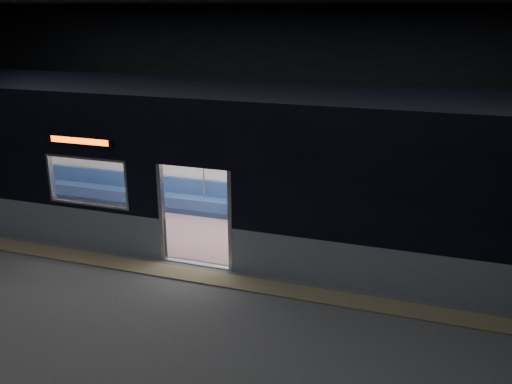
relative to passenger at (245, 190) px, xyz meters
The scene contains 7 objects.
station_floor 3.64m from the passenger, 92.43° to the right, with size 24.00×14.00×0.01m, color #47494C.
station_envelope 4.56m from the passenger, 92.43° to the right, with size 24.00×14.00×5.00m.
tactile_strip 3.10m from the passenger, 92.88° to the right, with size 22.80×0.50×0.03m, color #8C7F59.
metro_car 1.46m from the passenger, 98.59° to the right, with size 18.00×3.04×3.35m.
passenger is the anchor object (origin of this frame).
handbag 0.25m from the passenger, 93.37° to the right, with size 0.28×0.24×0.14m, color black.
transit_map 4.33m from the passenger, ahead, with size 0.98×0.03×0.64m, color white.
Camera 1 is at (4.24, -7.96, 4.92)m, focal length 38.00 mm.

